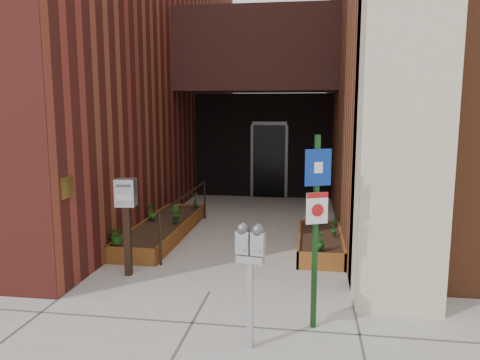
% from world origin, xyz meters
% --- Properties ---
extents(ground, '(80.00, 80.00, 0.00)m').
position_xyz_m(ground, '(0.00, 0.00, 0.00)').
color(ground, '#9E9991').
rests_on(ground, ground).
extents(architecture, '(20.00, 14.60, 10.00)m').
position_xyz_m(architecture, '(-0.18, 6.89, 4.98)').
color(architecture, maroon).
rests_on(architecture, ground).
extents(planter_left, '(0.90, 3.60, 0.30)m').
position_xyz_m(planter_left, '(-1.55, 2.70, 0.13)').
color(planter_left, brown).
rests_on(planter_left, ground).
extents(planter_right, '(0.80, 2.20, 0.30)m').
position_xyz_m(planter_right, '(1.60, 2.20, 0.13)').
color(planter_right, brown).
rests_on(planter_right, ground).
extents(handrail, '(0.04, 3.34, 0.90)m').
position_xyz_m(handrail, '(-1.05, 2.65, 0.75)').
color(handrail, black).
rests_on(handrail, ground).
extents(parking_meter, '(0.32, 0.17, 1.41)m').
position_xyz_m(parking_meter, '(0.78, -1.47, 1.09)').
color(parking_meter, '#AEAEB1').
rests_on(parking_meter, ground).
extents(sign_post, '(0.30, 0.14, 2.31)m').
position_xyz_m(sign_post, '(1.47, -0.89, 1.42)').
color(sign_post, '#153B15').
rests_on(sign_post, ground).
extents(payment_dropbox, '(0.32, 0.26, 1.53)m').
position_xyz_m(payment_dropbox, '(-1.40, 0.47, 1.11)').
color(payment_dropbox, black).
rests_on(payment_dropbox, ground).
extents(shrub_left_a, '(0.40, 0.40, 0.33)m').
position_xyz_m(shrub_left_a, '(-1.85, 1.10, 0.46)').
color(shrub_left_a, '#235B1A').
rests_on(shrub_left_a, planter_left).
extents(shrub_left_b, '(0.27, 0.27, 0.34)m').
position_xyz_m(shrub_left_b, '(-1.31, 2.73, 0.47)').
color(shrub_left_b, '#1E4F16').
rests_on(shrub_left_b, planter_left).
extents(shrub_left_c, '(0.25, 0.25, 0.32)m').
position_xyz_m(shrub_left_c, '(-1.85, 2.90, 0.46)').
color(shrub_left_c, '#2D601B').
rests_on(shrub_left_c, planter_left).
extents(shrub_left_d, '(0.25, 0.25, 0.36)m').
position_xyz_m(shrub_left_d, '(-1.25, 4.19, 0.48)').
color(shrub_left_d, '#175119').
rests_on(shrub_left_d, planter_left).
extents(shrub_right_a, '(0.19, 0.19, 0.30)m').
position_xyz_m(shrub_right_a, '(1.57, 1.30, 0.45)').
color(shrub_right_a, '#185016').
rests_on(shrub_right_a, planter_right).
extents(shrub_right_b, '(0.18, 0.18, 0.32)m').
position_xyz_m(shrub_right_b, '(1.85, 2.22, 0.46)').
color(shrub_right_b, '#1A5E21').
rests_on(shrub_right_b, planter_right).
extents(shrub_right_c, '(0.29, 0.29, 0.31)m').
position_xyz_m(shrub_right_c, '(1.50, 2.93, 0.45)').
color(shrub_right_c, '#1E621C').
rests_on(shrub_right_c, planter_right).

